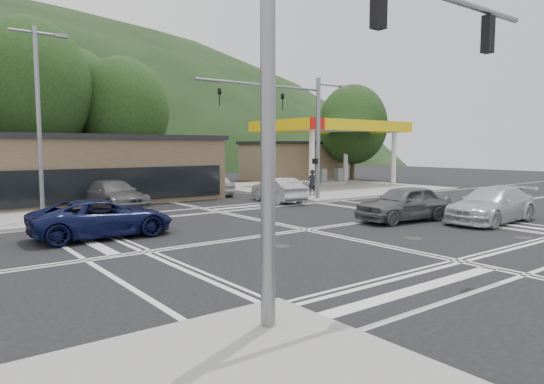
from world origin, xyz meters
TOP-DOWN VIEW (x-y plane):
  - ground at (0.00, 0.00)m, footprint 120.00×120.00m
  - sidewalk_ne at (15.00, 15.00)m, footprint 16.00×16.00m
  - gas_station_canopy at (16.99, 15.99)m, footprint 12.32×8.34m
  - convenience_store at (20.00, 25.00)m, footprint 10.00×6.00m
  - commercial_row at (-8.00, 17.00)m, footprint 24.00×8.00m
  - tree_n_b at (-6.00, 24.00)m, footprint 9.00×9.00m
  - tree_n_c at (1.00, 24.00)m, footprint 7.60×7.60m
  - tree_n_e at (-2.00, 28.00)m, footprint 8.40×8.40m
  - tree_ne at (24.00, 20.00)m, footprint 7.20×7.20m
  - streetlight_nw at (-8.44, 9.00)m, footprint 2.50×0.25m
  - signal_mast_ne at (6.95, 8.20)m, footprint 11.65×0.30m
  - signal_mast_sw at (-6.39, -8.20)m, footprint 9.14×0.28m
  - car_blue_west at (-7.45, 3.64)m, footprint 5.51×2.67m
  - car_grey_center at (5.39, -0.92)m, footprint 5.20×2.56m
  - car_silver_east at (8.36, -3.66)m, footprint 5.74×2.55m
  - car_queue_a at (5.50, 9.00)m, footprint 2.38×4.94m
  - car_queue_b at (4.54, 15.21)m, footprint 2.40×4.49m
  - car_northbound at (-4.17, 11.98)m, footprint 3.09×5.95m
  - pedestrian at (9.21, 9.89)m, footprint 0.66×0.44m

SIDE VIEW (x-z plane):
  - ground at x=0.00m, z-range 0.00..0.00m
  - sidewalk_ne at x=15.00m, z-range 0.00..0.15m
  - car_queue_b at x=4.54m, z-range 0.00..1.45m
  - car_blue_west at x=-7.45m, z-range 0.00..1.51m
  - car_queue_a at x=5.50m, z-range 0.00..1.56m
  - car_silver_east at x=8.36m, z-range 0.00..1.64m
  - car_northbound at x=-4.17m, z-range 0.00..1.65m
  - car_grey_center at x=5.39m, z-range 0.00..1.71m
  - pedestrian at x=9.21m, z-range 0.15..1.94m
  - convenience_store at x=20.00m, z-range 0.00..3.80m
  - commercial_row at x=-8.00m, z-range 0.00..4.00m
  - gas_station_canopy at x=16.99m, z-range 2.17..7.92m
  - streetlight_nw at x=-8.44m, z-range 0.55..9.55m
  - signal_mast_ne at x=6.95m, z-range 1.07..9.07m
  - signal_mast_sw at x=-6.39m, z-range 1.12..9.12m
  - tree_ne at x=24.00m, z-range 0.85..10.84m
  - tree_n_c at x=1.00m, z-range 1.06..11.93m
  - tree_n_e at x=-2.00m, z-range 1.15..13.13m
  - tree_n_b at x=-6.00m, z-range 1.30..14.28m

